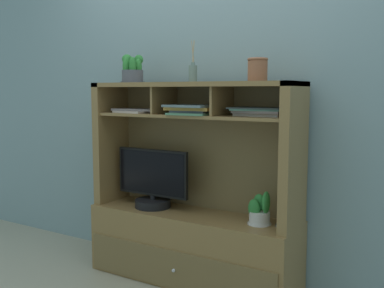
{
  "coord_description": "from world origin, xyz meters",
  "views": [
    {
      "loc": [
        1.55,
        -2.52,
        1.29
      ],
      "look_at": [
        0.0,
        0.0,
        0.94
      ],
      "focal_mm": 42.03,
      "sensor_mm": 36.0,
      "label": 1
    }
  ],
  "objects_px": {
    "potted_orchid": "(260,212)",
    "magazine_stack_left": "(136,111)",
    "magazine_stack_centre": "(191,109)",
    "potted_succulent": "(132,71)",
    "potted_fern": "(286,214)",
    "magazine_stack_right": "(259,111)",
    "media_console": "(193,221)",
    "diffuser_bottle": "(193,73)",
    "tv_monitor": "(153,184)",
    "ceramic_vase": "(258,69)"
  },
  "relations": [
    {
      "from": "potted_orchid",
      "to": "magazine_stack_left",
      "type": "xyz_separation_m",
      "value": [
        -0.95,
        -0.0,
        0.6
      ]
    },
    {
      "from": "magazine_stack_centre",
      "to": "potted_succulent",
      "type": "xyz_separation_m",
      "value": [
        -0.5,
        0.02,
        0.26
      ]
    },
    {
      "from": "potted_fern",
      "to": "magazine_stack_right",
      "type": "distance_m",
      "value": 0.64
    },
    {
      "from": "potted_orchid",
      "to": "potted_fern",
      "type": "bearing_deg",
      "value": 14.55
    },
    {
      "from": "media_console",
      "to": "potted_succulent",
      "type": "height_order",
      "value": "potted_succulent"
    },
    {
      "from": "diffuser_bottle",
      "to": "potted_orchid",
      "type": "bearing_deg",
      "value": -3.14
    },
    {
      "from": "magazine_stack_centre",
      "to": "potted_orchid",
      "type": "bearing_deg",
      "value": 3.92
    },
    {
      "from": "tv_monitor",
      "to": "magazine_stack_left",
      "type": "distance_m",
      "value": 0.53
    },
    {
      "from": "media_console",
      "to": "ceramic_vase",
      "type": "distance_m",
      "value": 1.11
    },
    {
      "from": "magazine_stack_left",
      "to": "magazine_stack_centre",
      "type": "bearing_deg",
      "value": -3.54
    },
    {
      "from": "tv_monitor",
      "to": "magazine_stack_left",
      "type": "height_order",
      "value": "magazine_stack_left"
    },
    {
      "from": "magazine_stack_left",
      "to": "diffuser_bottle",
      "type": "distance_m",
      "value": 0.52
    },
    {
      "from": "potted_fern",
      "to": "magazine_stack_right",
      "type": "relative_size",
      "value": 0.57
    },
    {
      "from": "potted_fern",
      "to": "diffuser_bottle",
      "type": "relative_size",
      "value": 0.75
    },
    {
      "from": "media_console",
      "to": "magazine_stack_left",
      "type": "bearing_deg",
      "value": -176.69
    },
    {
      "from": "magazine_stack_left",
      "to": "potted_succulent",
      "type": "relative_size",
      "value": 1.72
    },
    {
      "from": "tv_monitor",
      "to": "potted_succulent",
      "type": "height_order",
      "value": "potted_succulent"
    },
    {
      "from": "tv_monitor",
      "to": "ceramic_vase",
      "type": "xyz_separation_m",
      "value": [
        0.78,
        -0.0,
        0.77
      ]
    },
    {
      "from": "tv_monitor",
      "to": "magazine_stack_centre",
      "type": "bearing_deg",
      "value": -3.75
    },
    {
      "from": "diffuser_bottle",
      "to": "potted_succulent",
      "type": "height_order",
      "value": "diffuser_bottle"
    },
    {
      "from": "tv_monitor",
      "to": "potted_orchid",
      "type": "height_order",
      "value": "tv_monitor"
    },
    {
      "from": "diffuser_bottle",
      "to": "ceramic_vase",
      "type": "distance_m",
      "value": 0.47
    },
    {
      "from": "ceramic_vase",
      "to": "media_console",
      "type": "bearing_deg",
      "value": 175.43
    },
    {
      "from": "potted_orchid",
      "to": "magazine_stack_right",
      "type": "relative_size",
      "value": 0.6
    },
    {
      "from": "potted_fern",
      "to": "potted_succulent",
      "type": "bearing_deg",
      "value": -177.33
    },
    {
      "from": "magazine_stack_left",
      "to": "ceramic_vase",
      "type": "bearing_deg",
      "value": -0.71
    },
    {
      "from": "media_console",
      "to": "diffuser_bottle",
      "type": "relative_size",
      "value": 5.42
    },
    {
      "from": "magazine_stack_left",
      "to": "magazine_stack_right",
      "type": "height_order",
      "value": "magazine_stack_right"
    },
    {
      "from": "media_console",
      "to": "potted_orchid",
      "type": "bearing_deg",
      "value": -2.7
    },
    {
      "from": "potted_fern",
      "to": "potted_succulent",
      "type": "height_order",
      "value": "potted_succulent"
    },
    {
      "from": "potted_fern",
      "to": "magazine_stack_centre",
      "type": "xyz_separation_m",
      "value": [
        -0.62,
        -0.07,
        0.62
      ]
    },
    {
      "from": "tv_monitor",
      "to": "ceramic_vase",
      "type": "height_order",
      "value": "ceramic_vase"
    },
    {
      "from": "magazine_stack_right",
      "to": "ceramic_vase",
      "type": "distance_m",
      "value": 0.26
    },
    {
      "from": "potted_fern",
      "to": "diffuser_bottle",
      "type": "xyz_separation_m",
      "value": [
        -0.65,
        -0.01,
        0.85
      ]
    },
    {
      "from": "potted_orchid",
      "to": "magazine_stack_centre",
      "type": "bearing_deg",
      "value": -176.08
    },
    {
      "from": "tv_monitor",
      "to": "magazine_stack_right",
      "type": "height_order",
      "value": "magazine_stack_right"
    },
    {
      "from": "media_console",
      "to": "potted_orchid",
      "type": "xyz_separation_m",
      "value": [
        0.5,
        -0.02,
        0.14
      ]
    },
    {
      "from": "potted_orchid",
      "to": "potted_fern",
      "type": "height_order",
      "value": "potted_orchid"
    },
    {
      "from": "media_console",
      "to": "potted_orchid",
      "type": "height_order",
      "value": "media_console"
    },
    {
      "from": "diffuser_bottle",
      "to": "media_console",
      "type": "bearing_deg",
      "value": -90.0
    },
    {
      "from": "magazine_stack_left",
      "to": "ceramic_vase",
      "type": "distance_m",
      "value": 0.96
    },
    {
      "from": "media_console",
      "to": "tv_monitor",
      "type": "distance_m",
      "value": 0.39
    },
    {
      "from": "potted_fern",
      "to": "potted_succulent",
      "type": "relative_size",
      "value": 1.01
    },
    {
      "from": "media_console",
      "to": "diffuser_bottle",
      "type": "bearing_deg",
      "value": 90.0
    },
    {
      "from": "potted_fern",
      "to": "magazine_stack_right",
      "type": "height_order",
      "value": "magazine_stack_right"
    },
    {
      "from": "tv_monitor",
      "to": "magazine_stack_centre",
      "type": "relative_size",
      "value": 1.75
    },
    {
      "from": "potted_orchid",
      "to": "magazine_stack_centre",
      "type": "distance_m",
      "value": 0.78
    },
    {
      "from": "tv_monitor",
      "to": "magazine_stack_left",
      "type": "bearing_deg",
      "value": 176.96
    },
    {
      "from": "potted_fern",
      "to": "magazine_stack_centre",
      "type": "relative_size",
      "value": 0.62
    },
    {
      "from": "media_console",
      "to": "ceramic_vase",
      "type": "bearing_deg",
      "value": -4.57
    }
  ]
}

